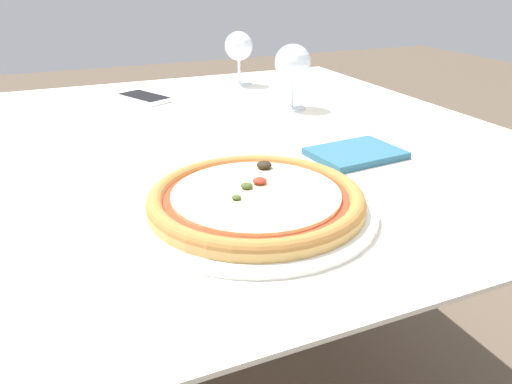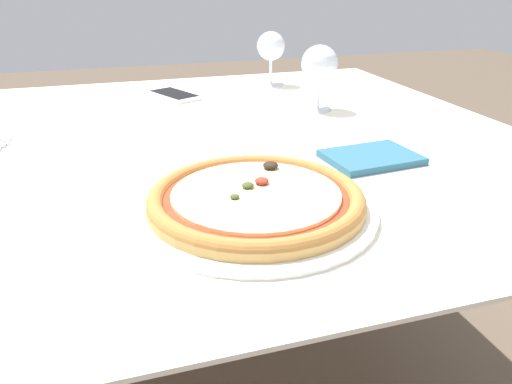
# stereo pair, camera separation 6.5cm
# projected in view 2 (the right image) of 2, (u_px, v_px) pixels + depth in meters

# --- Properties ---
(dining_table) EXTENTS (1.41, 1.15, 0.72)m
(dining_table) POSITION_uv_depth(u_px,v_px,m) (163.00, 179.00, 0.95)
(dining_table) COLOR #997047
(dining_table) RESTS_ON ground_plane
(pizza_plate) EXTENTS (0.32, 0.32, 0.04)m
(pizza_plate) POSITION_uv_depth(u_px,v_px,m) (256.00, 201.00, 0.65)
(pizza_plate) COLOR white
(pizza_plate) RESTS_ON dining_table
(wine_glass_far_left) EXTENTS (0.08, 0.08, 0.14)m
(wine_glass_far_left) POSITION_uv_depth(u_px,v_px,m) (319.00, 65.00, 1.10)
(wine_glass_far_left) COLOR silver
(wine_glass_far_left) RESTS_ON dining_table
(wine_glass_far_right) EXTENTS (0.08, 0.08, 0.14)m
(wine_glass_far_right) POSITION_uv_depth(u_px,v_px,m) (271.00, 48.00, 1.34)
(wine_glass_far_right) COLOR silver
(wine_glass_far_right) RESTS_ON dining_table
(cell_phone) EXTENTS (0.12, 0.16, 0.01)m
(cell_phone) POSITION_uv_depth(u_px,v_px,m) (174.00, 95.00, 1.25)
(cell_phone) COLOR white
(cell_phone) RESTS_ON dining_table
(napkin_folded) EXTENTS (0.16, 0.12, 0.01)m
(napkin_folded) POSITION_uv_depth(u_px,v_px,m) (371.00, 157.00, 0.84)
(napkin_folded) COLOR #2D607A
(napkin_folded) RESTS_ON dining_table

